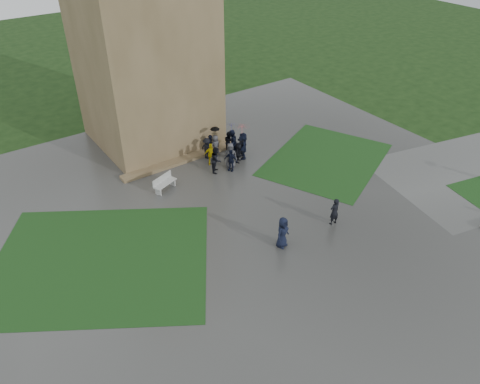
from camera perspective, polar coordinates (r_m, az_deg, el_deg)
ground at (r=25.90m, az=4.43°, el=-6.02°), size 120.00×120.00×0.00m
plaza at (r=27.10m, az=1.79°, el=-3.79°), size 34.00×34.00×0.02m
lawn_inset_left at (r=25.66m, az=-16.63°, el=-8.02°), size 14.10×13.46×0.01m
lawn_inset_right at (r=33.74m, az=10.43°, el=3.92°), size 11.12×10.15×0.01m
tower at (r=33.63m, az=-12.07°, el=20.21°), size 8.00×8.00×18.00m
tower_plinth at (r=33.14m, az=-7.09°, el=3.88°), size 9.00×0.80×0.22m
bench at (r=30.04m, az=-9.22°, el=1.11°), size 1.75×1.09×0.97m
visitor_cluster at (r=32.66m, az=-1.27°, el=5.62°), size 3.73×3.42×2.60m
pedestrian_mid at (r=25.03m, az=5.21°, el=-4.93°), size 1.05×0.87×1.84m
pedestrian_near at (r=27.06m, az=11.43°, el=-2.34°), size 0.64×0.44×1.71m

